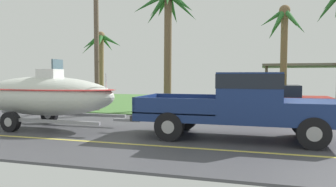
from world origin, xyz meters
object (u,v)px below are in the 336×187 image
at_px(palm_tree_far_left, 101,49).
at_px(parked_sedan_near, 273,101).
at_px(pickup_truck_towing, 249,102).
at_px(palm_tree_near_right, 284,33).
at_px(carport_awning, 326,66).
at_px(utility_pole, 96,20).
at_px(palm_tree_mid, 168,16).
at_px(boat_on_trailer, 43,96).

bearing_deg(palm_tree_far_left, parked_sedan_near, -30.10).
xyz_separation_m(pickup_truck_towing, parked_sedan_near, (0.78, 5.65, -0.38)).
bearing_deg(palm_tree_near_right, carport_awning, 51.97).
bearing_deg(utility_pole, carport_awning, 33.69).
distance_m(palm_tree_mid, utility_pole, 3.58).
relative_size(palm_tree_mid, palm_tree_far_left, 1.23).
xyz_separation_m(carport_awning, palm_tree_mid, (-8.47, -6.46, 2.46)).
distance_m(pickup_truck_towing, palm_tree_near_right, 10.02).
height_order(pickup_truck_towing, carport_awning, carport_awning).
bearing_deg(carport_awning, palm_tree_mid, -142.65).
xyz_separation_m(parked_sedan_near, palm_tree_far_left, (-12.31, 7.14, 3.13)).
height_order(carport_awning, utility_pole, utility_pole).
relative_size(pickup_truck_towing, utility_pole, 0.66).
bearing_deg(parked_sedan_near, utility_pole, -176.29).
bearing_deg(parked_sedan_near, palm_tree_near_right, 81.08).
bearing_deg(palm_tree_near_right, pickup_truck_towing, -98.31).
xyz_separation_m(carport_awning, utility_pole, (-11.75, -7.84, 2.19)).
bearing_deg(palm_tree_far_left, palm_tree_near_right, -14.52).
distance_m(carport_awning, palm_tree_mid, 10.93).
relative_size(carport_awning, palm_tree_near_right, 1.36).
xyz_separation_m(pickup_truck_towing, carport_awning, (4.12, 12.94, 1.33)).
bearing_deg(palm_tree_far_left, carport_awning, 0.57).
xyz_separation_m(pickup_truck_towing, boat_on_trailer, (-6.88, 0.00, 0.06)).
height_order(palm_tree_near_right, palm_tree_far_left, palm_tree_near_right).
xyz_separation_m(pickup_truck_towing, palm_tree_near_right, (1.38, 9.44, 3.05)).
bearing_deg(palm_tree_mid, pickup_truck_towing, -56.15).
relative_size(carport_awning, palm_tree_mid, 1.22).
relative_size(pickup_truck_towing, palm_tree_far_left, 1.13).
bearing_deg(palm_tree_mid, carport_awning, 37.35).
bearing_deg(utility_pole, pickup_truck_towing, -33.76).
bearing_deg(utility_pole, palm_tree_mid, 22.73).
height_order(palm_tree_near_right, palm_tree_mid, palm_tree_mid).
xyz_separation_m(parked_sedan_near, palm_tree_mid, (-5.13, 0.83, 4.16)).
distance_m(palm_tree_near_right, utility_pole, 10.02).
bearing_deg(carport_awning, utility_pole, -146.31).
height_order(pickup_truck_towing, palm_tree_mid, palm_tree_mid).
relative_size(boat_on_trailer, palm_tree_near_right, 1.15).
bearing_deg(palm_tree_mid, parked_sedan_near, -9.21).
distance_m(pickup_truck_towing, boat_on_trailer, 6.88).
xyz_separation_m(palm_tree_near_right, palm_tree_mid, (-5.73, -2.96, 0.74)).
bearing_deg(pickup_truck_towing, palm_tree_far_left, 132.03).
distance_m(boat_on_trailer, palm_tree_near_right, 12.89).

